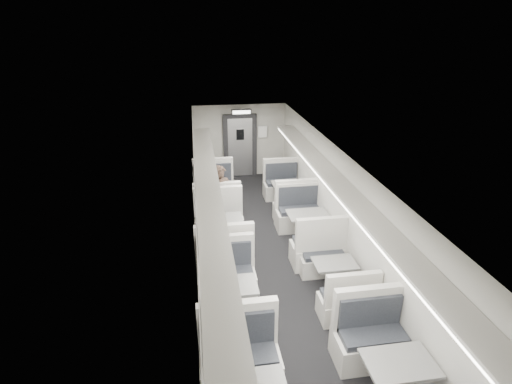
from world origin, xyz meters
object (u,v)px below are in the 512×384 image
object	(u,v)px
booth_right_b	(308,229)
booth_right_c	(333,277)
booth_right_d	(396,383)
passenger	(221,198)
booth_right_a	(288,196)
booth_left_a	(216,201)
booth_left_b	(221,235)
vestibule_door	(240,146)
booth_left_c	(231,303)
exit_sign	(241,112)

from	to	relation	value
booth_right_b	booth_right_c	world-z (taller)	booth_right_b
booth_right_d	passenger	size ratio (longest dim) A/B	1.35
booth_right_a	booth_right_b	world-z (taller)	booth_right_b
booth_left_a	passenger	xyz separation A→B (m)	(0.10, -0.73, 0.40)
booth_left_b	vestibule_door	distance (m)	4.92
booth_right_d	vestibule_door	world-z (taller)	vestibule_door
booth_left_c	vestibule_door	xyz separation A→B (m)	(1.00, 7.11, 0.65)
vestibule_door	booth_left_b	bearing A→B (deg)	-101.82
booth_right_b	exit_sign	xyz separation A→B (m)	(-1.00, 4.28, 1.87)
booth_left_b	booth_right_d	distance (m)	4.76
exit_sign	vestibule_door	bearing A→B (deg)	90.00
booth_right_d	vestibule_door	distance (m)	9.18
vestibule_door	booth_left_a	bearing A→B (deg)	-109.22
booth_left_b	passenger	size ratio (longest dim) A/B	1.43
booth_right_b	booth_left_c	bearing A→B (deg)	-130.47
exit_sign	booth_left_c	bearing A→B (deg)	-98.59
booth_right_a	vestibule_door	xyz separation A→B (m)	(-1.00, 2.76, 0.65)
booth_right_c	booth_right_b	bearing A→B (deg)	90.00
booth_left_a	exit_sign	distance (m)	3.18
booth_right_d	booth_right_c	bearing A→B (deg)	90.00
vestibule_door	exit_sign	size ratio (longest dim) A/B	3.39
booth_right_b	passenger	size ratio (longest dim) A/B	1.39
booth_right_a	booth_right_b	distance (m)	2.00
booth_left_c	passenger	world-z (taller)	passenger
booth_left_b	booth_right_c	xyz separation A→B (m)	(2.00, -1.82, -0.07)
booth_left_b	booth_right_d	xyz separation A→B (m)	(2.00, -4.32, -0.02)
exit_sign	booth_right_a	bearing A→B (deg)	-66.25
booth_left_b	booth_right_c	distance (m)	2.70
booth_left_c	booth_left_b	bearing A→B (deg)	90.00
vestibule_door	booth_right_c	bearing A→B (deg)	-81.38
booth_right_d	booth_left_c	bearing A→B (deg)	135.11
booth_left_a	vestibule_door	bearing A→B (deg)	70.78
vestibule_door	booth_right_b	bearing A→B (deg)	-78.14
passenger	booth_left_c	bearing A→B (deg)	-105.84
booth_right_a	exit_sign	size ratio (longest dim) A/B	3.48
booth_left_c	vestibule_door	bearing A→B (deg)	81.99
booth_right_a	passenger	bearing A→B (deg)	-156.10
booth_right_d	booth_left_a	bearing A→B (deg)	107.79
booth_right_a	passenger	xyz separation A→B (m)	(-1.90, -0.84, 0.44)
booth_left_c	booth_right_b	distance (m)	3.08
booth_left_b	booth_right_a	size ratio (longest dim) A/B	1.09
booth_right_c	booth_left_a	bearing A→B (deg)	118.21
booth_right_d	passenger	world-z (taller)	passenger
booth_left_b	booth_right_d	size ratio (longest dim) A/B	1.06
booth_left_b	passenger	bearing A→B (deg)	84.92
booth_right_a	booth_right_d	bearing A→B (deg)	-90.00
booth_right_d	passenger	bearing A→B (deg)	109.02
booth_left_c	booth_right_a	distance (m)	4.78
booth_left_a	passenger	bearing A→B (deg)	-81.86
exit_sign	passenger	bearing A→B (deg)	-106.04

